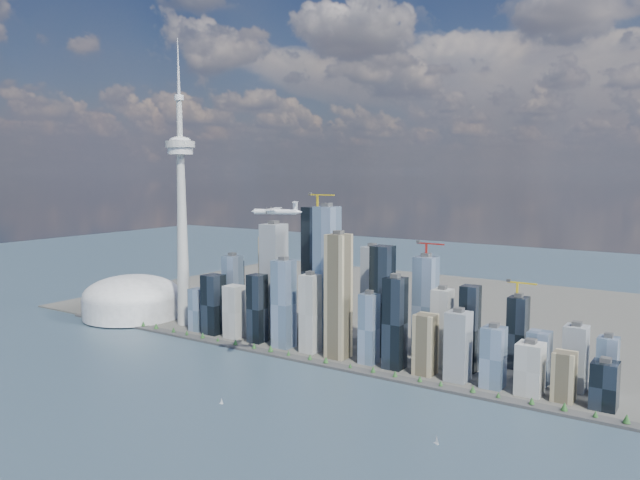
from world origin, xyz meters
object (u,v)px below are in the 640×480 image
Objects in this scene: dome_stadium at (132,299)px; sailboat_west at (221,402)px; needle_tower at (182,206)px; airplane at (276,211)px; sailboat_east at (437,441)px.

dome_stadium is 554.10m from sailboat_west.
sailboat_west is at bearing -38.11° from needle_tower.
needle_tower is 2.75× the size of dome_stadium.
airplane reaches higher than sailboat_east.
needle_tower is 241.40m from dome_stadium.
dome_stadium is (-140.00, -10.00, -196.40)m from needle_tower.
needle_tower reaches higher than airplane.
needle_tower is 53.19× the size of sailboat_east.
dome_stadium is 581.54m from airplane.
needle_tower is at bearing 129.53° from airplane.
airplane reaches higher than dome_stadium.
sailboat_west is (346.85, -272.04, -233.03)m from needle_tower.
dome_stadium is at bearing 137.09° from airplane.
airplane is at bearing -26.44° from needle_tower.
airplane is 6.56× the size of sailboat_east.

